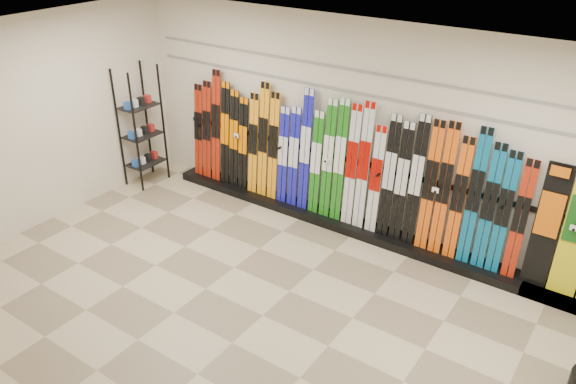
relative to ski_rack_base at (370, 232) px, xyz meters
The scene contains 9 objects.
floor 2.29m from the ski_rack_base, 95.64° to the right, with size 8.00×8.00×0.00m, color #85765C.
back_wall 1.47m from the ski_rack_base, 135.64° to the left, with size 8.00×8.00×0.00m, color beige.
left_wall 5.01m from the ski_rack_base, 151.65° to the right, with size 5.00×5.00×0.00m, color beige.
ceiling 3.73m from the ski_rack_base, 95.64° to the right, with size 8.00×8.00×0.00m, color silver.
ski_rack_base is the anchor object (origin of this frame).
skis 1.12m from the ski_rack_base, behind, with size 5.37×0.19×1.84m.
accessory_rack 4.13m from the ski_rack_base, behind, with size 0.40×0.60×2.00m, color black.
slatwall_rail_0 1.96m from the ski_rack_base, 138.37° to the left, with size 7.60×0.02×0.03m, color gray.
slatwall_rail_1 2.26m from the ski_rack_base, 138.37° to the left, with size 7.60×0.02×0.03m, color gray.
Camera 1 is at (3.16, -4.06, 4.31)m, focal length 35.00 mm.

